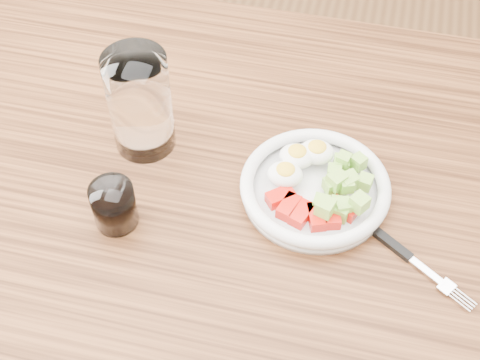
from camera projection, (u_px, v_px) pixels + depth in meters
name	position (u px, v px, depth m)	size (l,w,h in m)	color
dining_table	(245.00, 238.00, 1.05)	(1.50, 0.90, 0.77)	brown
bowl	(316.00, 186.00, 0.96)	(0.22, 0.22, 0.06)	white
fork	(399.00, 250.00, 0.91)	(0.17, 0.12, 0.01)	black
water_glass	(140.00, 103.00, 0.98)	(0.09, 0.09, 0.17)	white
coffee_glass	(114.00, 206.00, 0.92)	(0.06, 0.06, 0.07)	white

